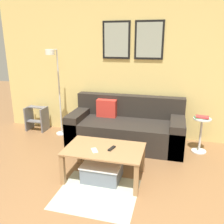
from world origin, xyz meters
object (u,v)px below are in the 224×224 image
at_px(coffee_table, 104,153).
at_px(step_stool, 37,118).
at_px(cell_phone, 94,150).
at_px(couch, 126,128).
at_px(side_table, 201,132).
at_px(remote_control, 112,148).
at_px(book_stack, 202,117).
at_px(floor_lamp, 56,83).
at_px(storage_bin, 102,171).

bearing_deg(coffee_table, step_stool, 143.64).
distance_m(coffee_table, cell_phone, 0.16).
xyz_separation_m(couch, side_table, (1.26, -0.02, 0.06)).
height_order(couch, side_table, couch).
bearing_deg(step_stool, remote_control, -34.91).
bearing_deg(step_stool, book_stack, -3.81).
bearing_deg(side_table, book_stack, -169.79).
xyz_separation_m(couch, remote_control, (0.05, -1.18, 0.15)).
bearing_deg(floor_lamp, book_stack, -0.36).
bearing_deg(book_stack, floor_lamp, 179.64).
bearing_deg(storage_bin, coffee_table, 59.91).
relative_size(couch, book_stack, 8.45).
relative_size(coffee_table, cell_phone, 7.33).
xyz_separation_m(coffee_table, remote_control, (0.10, 0.00, 0.08)).
relative_size(side_table, step_stool, 1.20).
height_order(storage_bin, book_stack, book_stack).
bearing_deg(side_table, cell_phone, -138.28).
relative_size(couch, coffee_table, 1.93).
bearing_deg(floor_lamp, step_stool, 161.68).
distance_m(book_stack, step_stool, 3.18).
bearing_deg(couch, floor_lamp, -179.61).
height_order(floor_lamp, side_table, floor_lamp).
height_order(remote_control, step_stool, step_stool).
height_order(couch, remote_control, couch).
relative_size(couch, floor_lamp, 1.21).
distance_m(couch, coffee_table, 1.18).
distance_m(couch, remote_control, 1.19).
bearing_deg(side_table, floor_lamp, 179.67).
bearing_deg(book_stack, side_table, 10.21).
bearing_deg(step_stool, storage_bin, -37.36).
relative_size(storage_bin, side_table, 0.87).
relative_size(book_stack, remote_control, 1.57).
relative_size(storage_bin, step_stool, 1.05).
height_order(coffee_table, side_table, side_table).
bearing_deg(floor_lamp, storage_bin, -44.03).
relative_size(side_table, remote_control, 3.91).
relative_size(storage_bin, floor_lamp, 0.31).
distance_m(side_table, step_stool, 3.17).
distance_m(couch, side_table, 1.26).
distance_m(storage_bin, side_table, 1.80).
distance_m(floor_lamp, cell_phone, 1.83).
xyz_separation_m(couch, step_stool, (-1.91, 0.19, -0.03)).
xyz_separation_m(floor_lamp, remote_control, (1.37, -1.17, -0.60)).
bearing_deg(remote_control, step_stool, 159.82).
relative_size(cell_phone, step_stool, 0.29).
relative_size(couch, side_table, 3.39).
xyz_separation_m(storage_bin, side_table, (1.33, 1.19, 0.23)).
relative_size(couch, cell_phone, 14.19).
relative_size(coffee_table, storage_bin, 2.00).
bearing_deg(floor_lamp, cell_phone, -47.48).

